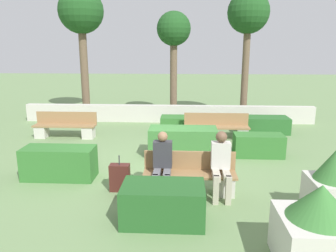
# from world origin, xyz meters

# --- Properties ---
(ground_plane) EXTENTS (60.00, 60.00, 0.00)m
(ground_plane) POSITION_xyz_m (0.00, 0.00, 0.00)
(ground_plane) COLOR #6B8956
(perimeter_wall) EXTENTS (11.59, 0.30, 0.69)m
(perimeter_wall) POSITION_xyz_m (0.00, 4.96, 0.34)
(perimeter_wall) COLOR beige
(perimeter_wall) RESTS_ON ground_plane
(bench_front) EXTENTS (1.91, 0.48, 0.84)m
(bench_front) POSITION_xyz_m (0.80, -1.68, 0.33)
(bench_front) COLOR #937047
(bench_front) RESTS_ON ground_plane
(bench_left_side) EXTENTS (2.12, 0.49, 0.84)m
(bench_left_side) POSITION_xyz_m (1.73, 2.48, 0.33)
(bench_left_side) COLOR #937047
(bench_left_side) RESTS_ON ground_plane
(bench_right_side) EXTENTS (2.06, 0.49, 0.84)m
(bench_right_side) POSITION_xyz_m (-3.31, 2.43, 0.33)
(bench_right_side) COLOR #937047
(bench_right_side) RESTS_ON ground_plane
(person_seated_man) EXTENTS (0.38, 0.64, 1.31)m
(person_seated_man) POSITION_xyz_m (0.25, -1.82, 0.72)
(person_seated_man) COLOR slate
(person_seated_man) RESTS_ON ground_plane
(person_seated_woman) EXTENTS (0.38, 0.64, 1.34)m
(person_seated_woman) POSITION_xyz_m (1.42, -1.82, 0.74)
(person_seated_woman) COLOR #B2A893
(person_seated_woman) RESTS_ON ground_plane
(hedge_block_near_left) EXTENTS (1.84, 0.80, 0.81)m
(hedge_block_near_left) POSITION_xyz_m (0.64, 0.64, 0.41)
(hedge_block_near_left) COLOR #3D7A38
(hedge_block_near_left) RESTS_ON ground_plane
(hedge_block_near_right) EXTENTS (1.63, 0.66, 0.73)m
(hedge_block_near_right) POSITION_xyz_m (-2.18, -1.04, 0.37)
(hedge_block_near_right) COLOR #33702D
(hedge_block_near_right) RESTS_ON ground_plane
(hedge_block_mid_left) EXTENTS (1.73, 0.83, 0.57)m
(hedge_block_mid_left) POSITION_xyz_m (3.46, 3.43, 0.28)
(hedge_block_mid_left) COLOR #286028
(hedge_block_mid_left) RESTS_ON ground_plane
(hedge_block_mid_right) EXTENTS (1.35, 0.64, 0.62)m
(hedge_block_mid_right) POSITION_xyz_m (2.74, 0.81, 0.31)
(hedge_block_mid_right) COLOR #33702D
(hedge_block_mid_right) RESTS_ON ground_plane
(hedge_block_far_left) EXTENTS (1.79, 0.76, 0.57)m
(hedge_block_far_left) POSITION_xyz_m (0.74, 3.34, 0.28)
(hedge_block_far_left) COLOR #33702D
(hedge_block_far_left) RESTS_ON ground_plane
(hedge_block_far_right) EXTENTS (1.42, 0.82, 0.67)m
(hedge_block_far_right) POSITION_xyz_m (0.33, -2.86, 0.34)
(hedge_block_far_right) COLOR #235623
(hedge_block_far_right) RESTS_ON ground_plane
(planter_corner_left) EXTENTS (1.03, 1.03, 1.20)m
(planter_corner_left) POSITION_xyz_m (2.50, -3.95, 0.56)
(planter_corner_left) COLOR beige
(planter_corner_left) RESTS_ON ground_plane
(planter_corner_right) EXTENTS (0.83, 0.83, 1.32)m
(planter_corner_right) POSITION_xyz_m (3.27, -2.64, 0.62)
(planter_corner_right) COLOR beige
(planter_corner_right) RESTS_ON ground_plane
(suitcase) EXTENTS (0.41, 0.22, 0.78)m
(suitcase) POSITION_xyz_m (-0.66, -1.65, 0.29)
(suitcase) COLOR #471E19
(suitcase) RESTS_ON ground_plane
(tree_leftmost) EXTENTS (1.93, 1.93, 5.45)m
(tree_leftmost) POSITION_xyz_m (-3.80, 6.48, 4.33)
(tree_leftmost) COLOR brown
(tree_leftmost) RESTS_ON ground_plane
(tree_center_left) EXTENTS (1.42, 1.42, 4.42)m
(tree_center_left) POSITION_xyz_m (0.18, 6.10, 3.52)
(tree_center_left) COLOR brown
(tree_center_left) RESTS_ON ground_plane
(tree_center_right) EXTENTS (1.66, 1.66, 5.13)m
(tree_center_right) POSITION_xyz_m (3.14, 5.72, 4.15)
(tree_center_right) COLOR brown
(tree_center_right) RESTS_ON ground_plane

